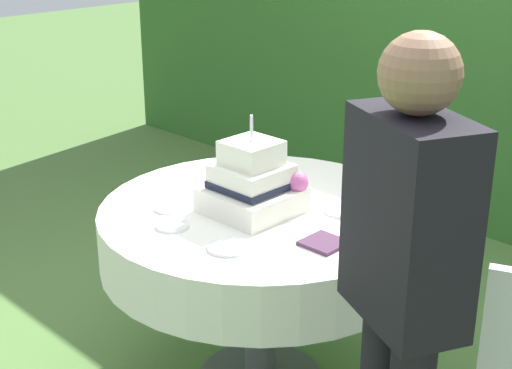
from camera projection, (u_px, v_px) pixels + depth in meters
cake_table at (261, 236)px, 2.90m from camera, size 1.23×1.23×0.78m
wedding_cake at (253, 184)px, 2.79m from camera, size 0.32×0.32×0.37m
serving_plate_near at (168, 208)px, 2.84m from camera, size 0.10×0.10×0.01m
serving_plate_far at (344, 211)px, 2.82m from camera, size 0.14×0.14×0.01m
serving_plate_left at (228, 247)px, 2.53m from camera, size 0.14×0.14×0.01m
serving_plate_right at (173, 226)px, 2.69m from camera, size 0.12×0.12×0.01m
napkin_stack at (324, 243)px, 2.55m from camera, size 0.14×0.14×0.01m
standing_person at (403, 290)px, 1.96m from camera, size 0.41×0.34×1.60m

